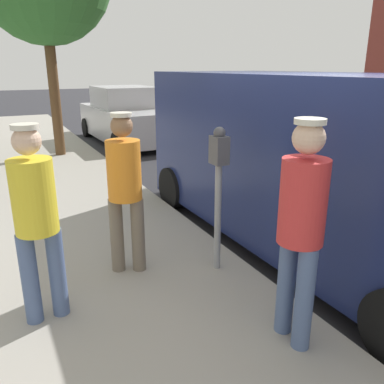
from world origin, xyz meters
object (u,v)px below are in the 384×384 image
Objects in this scene: pedestrian_in_red at (301,221)px; pedestrian_in_yellow at (36,214)px; parking_meter_near at (219,176)px; parked_van at (313,158)px; pedestrian_in_orange at (125,184)px; parked_sedan_behind at (127,118)px.

pedestrian_in_red is 1.05× the size of pedestrian_in_yellow.
parked_van is (-1.50, -0.26, -0.03)m from parking_meter_near.
pedestrian_in_orange is at bearing -150.88° from pedestrian_in_yellow.
parked_van is at bearing -173.59° from pedestrian_in_yellow.
parked_van is at bearing -170.23° from parking_meter_near.
pedestrian_in_orange reaches higher than parked_sedan_behind.
pedestrian_in_orange is at bearing -24.38° from parking_meter_near.
pedestrian_in_red is at bearing 79.59° from parked_sedan_behind.
pedestrian_in_yellow is at bearing 3.49° from parking_meter_near.
pedestrian_in_yellow is at bearing 6.41° from parked_van.
pedestrian_in_yellow reaches higher than parked_sedan_behind.
parked_van is 1.18× the size of parked_sedan_behind.
pedestrian_in_red is 0.39× the size of parked_sedan_behind.
pedestrian_in_red is at bearing 115.84° from pedestrian_in_orange.
parking_meter_near is 1.28m from pedestrian_in_red.
parked_van is (-1.55, -1.53, -0.00)m from pedestrian_in_red.
parked_sedan_behind is at bearing -91.50° from parked_van.
pedestrian_in_red is 1.05× the size of pedestrian_in_orange.
pedestrian_in_red reaches higher than pedestrian_in_orange.
pedestrian_in_orange is 0.37× the size of parked_sedan_behind.
pedestrian_in_yellow is 0.38× the size of parked_sedan_behind.
pedestrian_in_yellow is 1.02m from pedestrian_in_orange.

